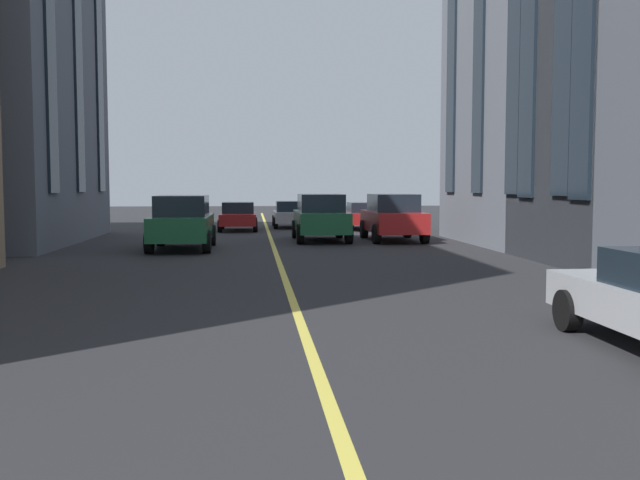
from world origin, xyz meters
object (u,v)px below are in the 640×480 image
at_px(car_green_mid, 182,222).
at_px(car_red_far, 393,217).
at_px(car_red_near, 238,216).
at_px(car_red_parked_a, 364,215).
at_px(car_green_oncoming, 321,217).
at_px(car_silver_parked_b, 291,214).

relative_size(car_green_mid, car_red_far, 1.00).
bearing_deg(car_red_near, car_green_mid, 170.60).
distance_m(car_red_parked_a, car_red_far, 7.60).
height_order(car_green_oncoming, car_green_mid, same).
relative_size(car_green_oncoming, car_red_near, 1.21).
relative_size(car_red_parked_a, car_green_oncoming, 0.94).
bearing_deg(car_red_near, car_green_oncoming, -153.94).
distance_m(car_silver_parked_b, car_red_near, 3.58).
bearing_deg(car_green_mid, car_red_parked_a, -36.68).
height_order(car_red_parked_a, car_red_near, car_red_near).
bearing_deg(car_red_near, car_red_parked_a, -86.63).
height_order(car_red_parked_a, car_green_oncoming, car_green_oncoming).
height_order(car_green_oncoming, car_silver_parked_b, car_green_oncoming).
xyz_separation_m(car_green_mid, car_red_near, (10.50, -1.74, -0.27)).
relative_size(car_green_oncoming, car_red_far, 1.00).
relative_size(car_red_parked_a, car_red_near, 1.13).
bearing_deg(car_green_oncoming, car_red_far, -93.54).
bearing_deg(car_green_mid, car_red_near, -9.40).
bearing_deg(car_silver_parked_b, car_green_oncoming, -175.67).
relative_size(car_green_oncoming, car_silver_parked_b, 1.21).
xyz_separation_m(car_green_mid, car_silver_parked_b, (12.80, -4.48, -0.27)).
xyz_separation_m(car_red_far, car_red_near, (7.22, 6.36, -0.27)).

